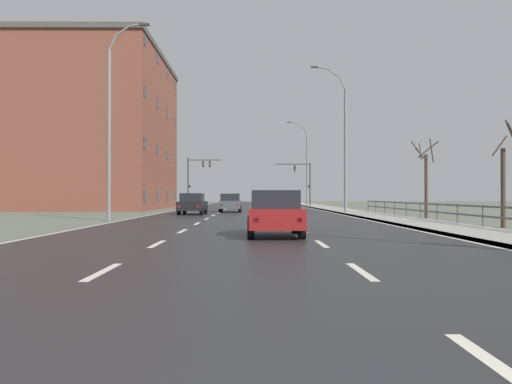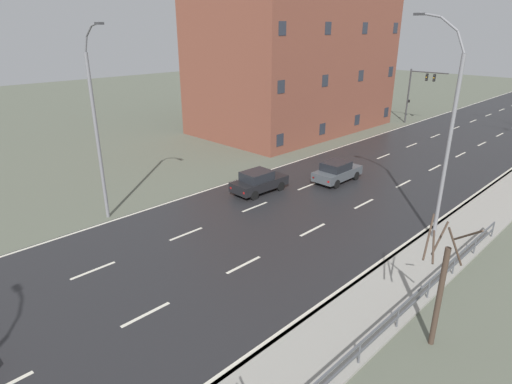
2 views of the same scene
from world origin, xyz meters
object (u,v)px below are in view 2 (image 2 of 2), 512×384
at_px(car_near_left, 337,171).
at_px(car_mid_centre, 259,181).
at_px(brick_building, 295,53).
at_px(street_lamp_left_bank, 97,129).
at_px(traffic_signal_left, 418,87).
at_px(street_lamp_midground, 446,138).

distance_m(car_near_left, car_mid_centre, 6.21).
distance_m(car_mid_centre, brick_building, 22.11).
bearing_deg(street_lamp_left_bank, car_near_left, 68.32).
bearing_deg(car_mid_centre, street_lamp_left_bank, -108.33).
relative_size(street_lamp_left_bank, traffic_signal_left, 1.76).
xyz_separation_m(traffic_signal_left, brick_building, (-8.80, -11.79, 3.96)).
height_order(car_near_left, car_mid_centre, same).
bearing_deg(car_near_left, street_lamp_left_bank, -112.00).
bearing_deg(street_lamp_midground, traffic_signal_left, 117.69).
height_order(street_lamp_midground, traffic_signal_left, street_lamp_midground).
bearing_deg(traffic_signal_left, car_near_left, -76.98).
xyz_separation_m(car_mid_centre, brick_building, (-11.65, 17.26, 7.41)).
bearing_deg(car_near_left, traffic_signal_left, 102.70).
bearing_deg(car_near_left, brick_building, 140.45).
bearing_deg(brick_building, street_lamp_midground, -33.79).
xyz_separation_m(street_lamp_midground, car_near_left, (-8.89, 3.85, -4.78)).
xyz_separation_m(street_lamp_left_bank, car_mid_centre, (3.45, 9.42, -4.62)).
height_order(traffic_signal_left, brick_building, brick_building).
height_order(traffic_signal_left, car_near_left, traffic_signal_left).
bearing_deg(car_mid_centre, traffic_signal_left, 97.38).
distance_m(street_lamp_midground, car_near_left, 10.81).
xyz_separation_m(street_lamp_left_bank, car_near_left, (6.00, 15.09, -4.62)).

